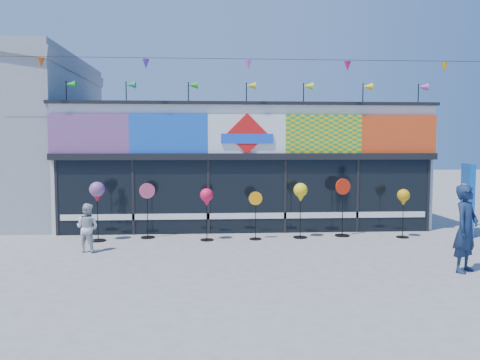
{
  "coord_description": "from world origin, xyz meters",
  "views": [
    {
      "loc": [
        -1.11,
        -11.02,
        2.75
      ],
      "look_at": [
        -0.3,
        2.0,
        1.78
      ],
      "focal_mm": 35.0,
      "sensor_mm": 36.0,
      "label": 1
    }
  ],
  "objects": [
    {
      "name": "ground",
      "position": [
        0.0,
        0.0,
        0.0
      ],
      "size": [
        80.0,
        80.0,
        0.0
      ],
      "primitive_type": "plane",
      "color": "slate",
      "rests_on": "ground"
    },
    {
      "name": "kite_shop",
      "position": [
        0.0,
        5.94,
        2.05
      ],
      "size": [
        16.0,
        5.7,
        5.31
      ],
      "color": "white",
      "rests_on": "ground"
    },
    {
      "name": "blue_sign",
      "position": [
        6.72,
        2.73,
        1.1
      ],
      "size": [
        0.47,
        1.1,
        2.2
      ],
      "rotation": [
        0.0,
        0.0,
        -0.29
      ],
      "color": "#0B49A7",
      "rests_on": "ground"
    },
    {
      "name": "spinner_0",
      "position": [
        -4.36,
        2.46,
        1.37
      ],
      "size": [
        0.43,
        0.43,
        1.71
      ],
      "color": "black",
      "rests_on": "ground"
    },
    {
      "name": "spinner_1",
      "position": [
        -3.0,
        2.84,
        0.86
      ],
      "size": [
        0.44,
        0.42,
        1.63
      ],
      "color": "black",
      "rests_on": "ground"
    },
    {
      "name": "spinner_2",
      "position": [
        -1.24,
        2.37,
        1.21
      ],
      "size": [
        0.38,
        0.38,
        1.51
      ],
      "color": "black",
      "rests_on": "ground"
    },
    {
      "name": "spinner_3",
      "position": [
        0.18,
        2.43,
        0.74
      ],
      "size": [
        0.39,
        0.36,
        1.4
      ],
      "color": "black",
      "rests_on": "ground"
    },
    {
      "name": "spinner_4",
      "position": [
        1.52,
        2.57,
        1.31
      ],
      "size": [
        0.41,
        0.41,
        1.64
      ],
      "color": "black",
      "rests_on": "ground"
    },
    {
      "name": "spinner_5",
      "position": [
        2.85,
        2.76,
        0.93
      ],
      "size": [
        0.48,
        0.45,
        1.75
      ],
      "color": "black",
      "rests_on": "ground"
    },
    {
      "name": "spinner_6",
      "position": [
        4.58,
        2.42,
        1.17
      ],
      "size": [
        0.37,
        0.37,
        1.46
      ],
      "color": "black",
      "rests_on": "ground"
    },
    {
      "name": "adult_man",
      "position": [
        4.38,
        -1.36,
        0.95
      ],
      "size": [
        0.83,
        0.79,
        1.91
      ],
      "primitive_type": "imported",
      "rotation": [
        0.0,
        0.0,
        0.66
      ],
      "color": "#152442",
      "rests_on": "ground"
    },
    {
      "name": "child",
      "position": [
        -4.31,
        1.11,
        0.63
      ],
      "size": [
        0.69,
        0.53,
        1.26
      ],
      "primitive_type": "imported",
      "rotation": [
        0.0,
        0.0,
        2.82
      ],
      "color": "silver",
      "rests_on": "ground"
    }
  ]
}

